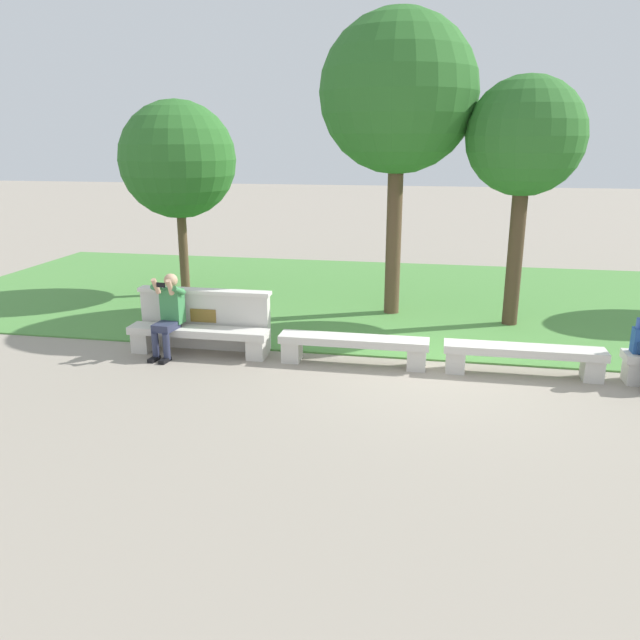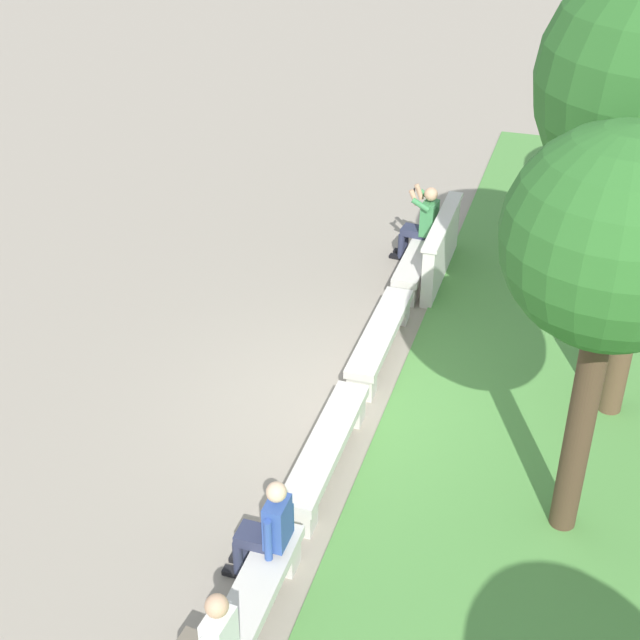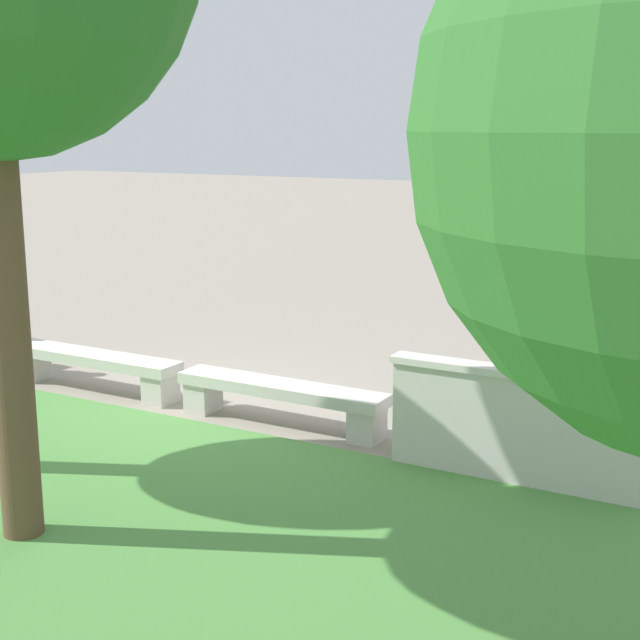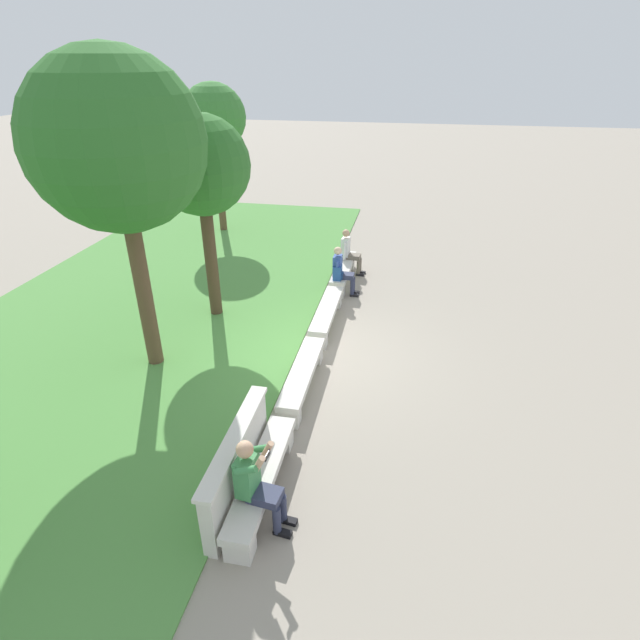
# 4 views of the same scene
# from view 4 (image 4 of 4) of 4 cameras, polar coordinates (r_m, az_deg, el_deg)

# --- Properties ---
(ground_plane) EXTENTS (80.00, 80.00, 0.00)m
(ground_plane) POSITION_cam_4_polar(r_m,az_deg,el_deg) (10.31, -0.46, -3.86)
(ground_plane) COLOR gray
(grass_strip) EXTENTS (21.91, 8.00, 0.03)m
(grass_strip) POSITION_cam_4_polar(r_m,az_deg,el_deg) (11.85, -21.72, -1.42)
(grass_strip) COLOR #518E42
(grass_strip) RESTS_ON ground
(bench_main) EXTENTS (2.31, 0.40, 0.45)m
(bench_main) POSITION_cam_4_polar(r_m,az_deg,el_deg) (7.23, -6.63, -17.50)
(bench_main) COLOR beige
(bench_main) RESTS_ON ground
(bench_near) EXTENTS (2.31, 0.40, 0.45)m
(bench_near) POSITION_cam_4_polar(r_m,az_deg,el_deg) (9.11, -2.03, -6.34)
(bench_near) COLOR beige
(bench_near) RESTS_ON ground
(bench_mid) EXTENTS (2.31, 0.40, 0.45)m
(bench_mid) POSITION_cam_4_polar(r_m,az_deg,el_deg) (11.24, 0.80, 0.83)
(bench_mid) COLOR beige
(bench_mid) RESTS_ON ground
(bench_far) EXTENTS (2.31, 0.40, 0.45)m
(bench_far) POSITION_cam_4_polar(r_m,az_deg,el_deg) (13.51, 2.70, 5.66)
(bench_far) COLOR beige
(bench_far) RESTS_ON ground
(backrest_wall_with_plaque) EXTENTS (2.25, 0.24, 1.01)m
(backrest_wall_with_plaque) POSITION_cam_4_polar(r_m,az_deg,el_deg) (7.18, -9.42, -15.87)
(backrest_wall_with_plaque) COLOR beige
(backrest_wall_with_plaque) RESTS_ON ground
(person_photographer) EXTENTS (0.50, 0.75, 1.32)m
(person_photographer) POSITION_cam_4_polar(r_m,az_deg,el_deg) (6.61, -7.34, -17.71)
(person_photographer) COLOR black
(person_photographer) RESTS_ON ground
(person_distant) EXTENTS (0.48, 0.67, 1.26)m
(person_distant) POSITION_cam_4_polar(r_m,az_deg,el_deg) (12.62, 2.49, 5.78)
(person_distant) COLOR black
(person_distant) RESTS_ON ground
(person_companion) EXTENTS (0.48, 0.70, 1.26)m
(person_companion) POSITION_cam_4_polar(r_m,az_deg,el_deg) (13.92, 3.36, 7.93)
(person_companion) COLOR black
(person_companion) RESTS_ON ground
(backpack) EXTENTS (0.28, 0.24, 0.43)m
(backpack) POSITION_cam_4_polar(r_m,az_deg,el_deg) (12.55, 2.06, 5.42)
(backpack) COLOR #234C8C
(backpack) RESTS_ON bench_far
(tree_left_background) EXTENTS (2.07, 2.07, 4.75)m
(tree_left_background) POSITION_cam_4_polar(r_m,az_deg,el_deg) (17.39, -12.08, 21.63)
(tree_left_background) COLOR brown
(tree_left_background) RESTS_ON ground
(tree_right_background) EXTENTS (2.07, 2.07, 4.47)m
(tree_right_background) POSITION_cam_4_polar(r_m,az_deg,el_deg) (11.06, -13.45, 16.56)
(tree_right_background) COLOR #4C3826
(tree_right_background) RESTS_ON ground
(tree_far_back) EXTENTS (2.92, 2.92, 5.66)m
(tree_far_back) POSITION_cam_4_polar(r_m,az_deg,el_deg) (9.14, -22.21, 18.10)
(tree_far_back) COLOR brown
(tree_far_back) RESTS_ON ground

